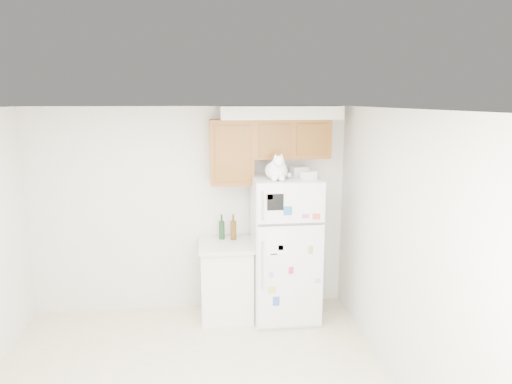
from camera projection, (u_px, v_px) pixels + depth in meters
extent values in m
cube|color=beige|center=(190.00, 210.00, 5.56)|extent=(3.80, 0.04, 2.50)
cube|color=beige|center=(413.00, 260.00, 3.84)|extent=(0.04, 4.00, 2.50)
cube|color=white|center=(180.00, 110.00, 3.36)|extent=(3.80, 4.00, 0.04)
cube|color=brown|center=(291.00, 139.00, 5.36)|extent=(0.90, 0.33, 0.45)
cube|color=brown|center=(232.00, 152.00, 5.30)|extent=(0.50, 0.33, 0.75)
cube|color=silver|center=(280.00, 113.00, 5.29)|extent=(1.40, 0.37, 0.15)
cube|color=silver|center=(285.00, 248.00, 5.40)|extent=(0.76, 0.72, 1.70)
cube|color=silver|center=(292.00, 204.00, 4.91)|extent=(0.74, 0.03, 0.44)
cube|color=silver|center=(290.00, 277.00, 5.08)|extent=(0.74, 0.03, 1.19)
cube|color=#59595B|center=(291.00, 224.00, 4.95)|extent=(0.74, 0.03, 0.02)
cylinder|color=silver|center=(263.00, 206.00, 4.84)|extent=(0.02, 0.02, 0.32)
cylinder|color=silver|center=(262.00, 265.00, 4.98)|extent=(0.02, 0.02, 0.55)
cube|color=black|center=(275.00, 202.00, 4.87)|extent=(0.18, 0.00, 0.18)
cube|color=white|center=(277.00, 242.00, 4.96)|extent=(0.22, 0.00, 0.28)
cube|color=gold|center=(272.00, 290.00, 5.06)|extent=(0.09, 0.00, 0.08)
cube|color=#86964B|center=(311.00, 250.00, 5.02)|extent=(0.05, 0.00, 0.09)
cube|color=#C089B8|center=(271.00, 275.00, 5.02)|extent=(0.05, 0.00, 0.06)
cube|color=#B581B5|center=(318.00, 281.00, 5.11)|extent=(0.06, 0.00, 0.05)
cube|color=#D45335|center=(316.00, 217.00, 4.95)|extent=(0.09, 0.00, 0.07)
cube|color=#AE4586|center=(281.00, 248.00, 4.98)|extent=(0.06, 0.00, 0.06)
cube|color=#B94A8D|center=(305.00, 216.00, 4.94)|extent=(0.08, 0.00, 0.05)
cube|color=#3056AA|center=(276.00, 301.00, 5.09)|extent=(0.08, 0.00, 0.11)
cube|color=silver|center=(274.00, 258.00, 4.99)|extent=(0.08, 0.00, 0.10)
cube|color=#B92E52|center=(291.00, 270.00, 5.04)|extent=(0.06, 0.00, 0.08)
cube|color=#DC6D44|center=(269.00, 197.00, 4.85)|extent=(0.07, 0.00, 0.06)
cube|color=#245B93|center=(288.00, 211.00, 4.90)|extent=(0.10, 0.00, 0.10)
cube|color=white|center=(227.00, 281.00, 5.46)|extent=(0.60, 0.60, 0.88)
cube|color=beige|center=(226.00, 245.00, 5.35)|extent=(0.64, 0.64, 0.04)
ellipsoid|color=white|center=(276.00, 171.00, 5.07)|extent=(0.25, 0.33, 0.21)
ellipsoid|color=white|center=(278.00, 168.00, 4.97)|extent=(0.18, 0.14, 0.20)
sphere|color=white|center=(278.00, 161.00, 4.91)|extent=(0.12, 0.12, 0.12)
cone|color=white|center=(276.00, 156.00, 4.89)|extent=(0.04, 0.04, 0.05)
cone|color=white|center=(282.00, 156.00, 4.90)|extent=(0.04, 0.04, 0.05)
cone|color=#D88C8C|center=(276.00, 156.00, 4.88)|extent=(0.02, 0.02, 0.03)
cone|color=#D88C8C|center=(282.00, 156.00, 4.89)|extent=(0.02, 0.02, 0.03)
sphere|color=white|center=(279.00, 164.00, 4.86)|extent=(0.05, 0.05, 0.05)
sphere|color=white|center=(274.00, 179.00, 4.95)|extent=(0.07, 0.07, 0.07)
sphere|color=white|center=(282.00, 178.00, 4.96)|extent=(0.07, 0.07, 0.07)
cylinder|color=white|center=(283.00, 175.00, 5.21)|extent=(0.15, 0.21, 0.07)
cube|color=white|center=(299.00, 171.00, 5.37)|extent=(0.20, 0.16, 0.10)
cube|color=white|center=(309.00, 175.00, 5.09)|extent=(0.18, 0.16, 0.09)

